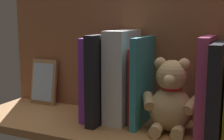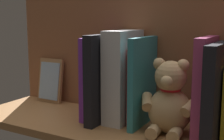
{
  "view_description": "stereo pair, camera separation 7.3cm",
  "coord_description": "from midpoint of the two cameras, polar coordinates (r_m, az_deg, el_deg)",
  "views": [
    {
      "loc": [
        -35.72,
        77.25,
        29.76
      ],
      "look_at": [
        0.0,
        0.0,
        15.59
      ],
      "focal_mm": 49.58,
      "sensor_mm": 36.0,
      "label": 1
    },
    {
      "loc": [
        -42.22,
        73.9,
        29.76
      ],
      "look_at": [
        0.0,
        0.0,
        15.59
      ],
      "focal_mm": 49.58,
      "sensor_mm": 36.0,
      "label": 2
    }
  ],
  "objects": [
    {
      "name": "teddy_bear",
      "position": [
        0.83,
        13.09,
        -5.59
      ],
      "size": [
        15.97,
        13.25,
        19.75
      ],
      "rotation": [
        0.0,
        0.0,
        0.09
      ],
      "color": "tan",
      "rests_on": "ground_plane"
    },
    {
      "name": "shelf_back_panel",
      "position": [
        0.97,
        5.93,
        2.85
      ],
      "size": [
        87.51,
        1.5,
        37.31
      ],
      "primitive_type": "cube",
      "color": "#935938",
      "rests_on": "ground_plane"
    },
    {
      "name": "book_8",
      "position": [
        0.93,
        -0.32,
        -1.41
      ],
      "size": [
        3.3,
        16.01,
        24.36
      ],
      "primitive_type": "cube",
      "rotation": [
        0.0,
        -0.01,
        0.0
      ],
      "color": "purple",
      "rests_on": "ground_plane"
    },
    {
      "name": "ground_plane",
      "position": [
        0.9,
        2.35,
        -10.5
      ],
      "size": [
        87.51,
        30.23,
        2.2
      ],
      "primitive_type": "cube",
      "color": "#9E6B3D"
    },
    {
      "name": "dictionary_thick_white",
      "position": [
        0.9,
        4.4,
        -1.19
      ],
      "size": [
        6.07,
        14.94,
        26.48
      ],
      "primitive_type": "cube",
      "color": "silver",
      "rests_on": "ground_plane"
    },
    {
      "name": "picture_frame_leaning",
      "position": [
        1.12,
        -9.49,
        -1.96
      ],
      "size": [
        10.04,
        3.84,
        15.77
      ],
      "color": "#A87A4C",
      "rests_on": "ground_plane"
    },
    {
      "name": "book_4",
      "position": [
        0.82,
        19.27,
        -3.05
      ],
      "size": [
        2.59,
        15.91,
        25.36
      ],
      "primitive_type": "cube",
      "color": "#B23F72",
      "rests_on": "ground_plane"
    },
    {
      "name": "book_5",
      "position": [
        0.87,
        8.13,
        -2.17
      ],
      "size": [
        1.72,
        16.16,
        24.82
      ],
      "primitive_type": "cube",
      "color": "teal",
      "rests_on": "ground_plane"
    },
    {
      "name": "book_7",
      "position": [
        0.9,
        1.08,
        -1.44
      ],
      "size": [
        2.78,
        18.92,
        25.39
      ],
      "primitive_type": "cube",
      "color": "black",
      "rests_on": "ground_plane"
    },
    {
      "name": "book_3",
      "position": [
        0.8,
        21.21,
        -3.95
      ],
      "size": [
        2.79,
        19.54,
        24.08
      ],
      "primitive_type": "cube",
      "color": "black",
      "rests_on": "ground_plane"
    },
    {
      "name": "book_6",
      "position": [
        0.9,
        7.29,
        -2.85
      ],
      "size": [
        1.72,
        12.17,
        21.5
      ],
      "primitive_type": "cube",
      "color": "red",
      "rests_on": "ground_plane"
    }
  ]
}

